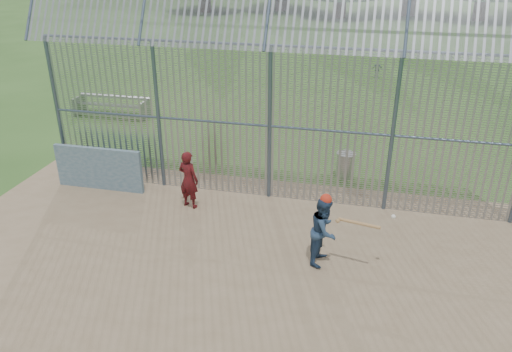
% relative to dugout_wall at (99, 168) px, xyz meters
% --- Properties ---
extents(ground, '(120.00, 120.00, 0.00)m').
position_rel_dugout_wall_xyz_m(ground, '(4.60, -2.90, -0.62)').
color(ground, '#2D511E').
rests_on(ground, ground).
extents(dirt_infield, '(14.00, 10.00, 0.02)m').
position_rel_dugout_wall_xyz_m(dirt_infield, '(4.60, -3.40, -0.61)').
color(dirt_infield, '#756047').
rests_on(dirt_infield, ground).
extents(dugout_wall, '(2.50, 0.12, 1.20)m').
position_rel_dugout_wall_xyz_m(dugout_wall, '(0.00, 0.00, 0.00)').
color(dugout_wall, '#38566B').
rests_on(dugout_wall, dirt_infield).
extents(batter, '(0.69, 0.82, 1.50)m').
position_rel_dugout_wall_xyz_m(batter, '(6.32, -2.07, 0.15)').
color(batter, navy).
rests_on(batter, dirt_infield).
extents(onlooker, '(0.63, 0.50, 1.52)m').
position_rel_dugout_wall_xyz_m(onlooker, '(2.74, -0.41, 0.16)').
color(onlooker, maroon).
rests_on(onlooker, dirt_infield).
extents(bg_kid_seated, '(0.54, 0.29, 0.87)m').
position_rel_dugout_wall_xyz_m(bg_kid_seated, '(7.22, 14.42, -0.18)').
color(bg_kid_seated, slate).
rests_on(bg_kid_seated, ground).
extents(batting_gear, '(1.50, 0.39, 0.54)m').
position_rel_dugout_wall_xyz_m(batting_gear, '(6.52, -2.11, 0.78)').
color(batting_gear, red).
rests_on(batting_gear, ground).
extents(trash_can, '(0.56, 0.56, 0.82)m').
position_rel_dugout_wall_xyz_m(trash_can, '(6.49, 2.32, -0.24)').
color(trash_can, '#979A9F').
rests_on(trash_can, ground).
extents(bleacher, '(3.00, 0.95, 0.72)m').
position_rel_dugout_wall_xyz_m(bleacher, '(-2.76, 5.86, -0.21)').
color(bleacher, slate).
rests_on(bleacher, ground).
extents(backstop_fence, '(20.09, 0.81, 5.30)m').
position_rel_dugout_wall_xyz_m(backstop_fence, '(6.41, 0.53, 1.74)').
color(backstop_fence, '#47566B').
rests_on(backstop_fence, ground).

